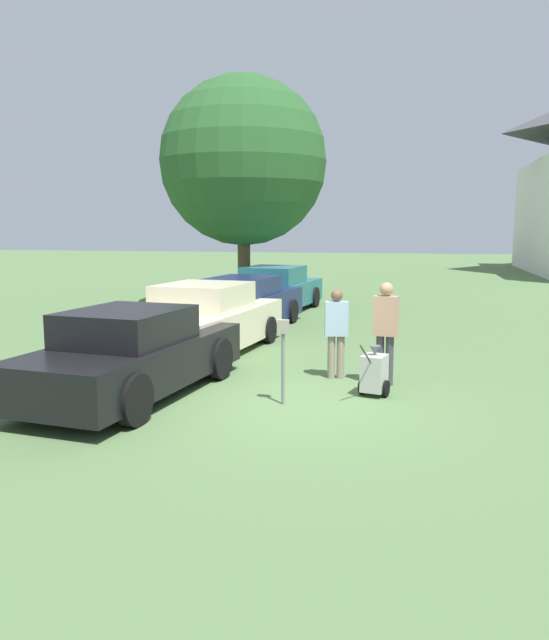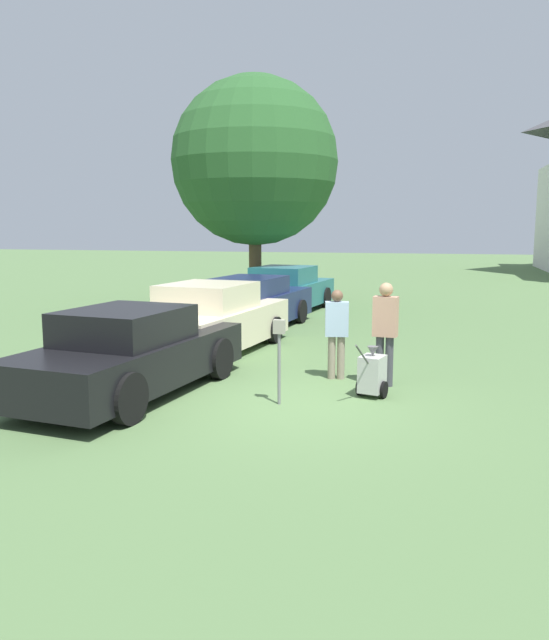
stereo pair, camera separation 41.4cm
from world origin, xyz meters
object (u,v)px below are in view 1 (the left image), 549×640
(parking_meter, at_px, (283,346))
(person_worker, at_px, (336,328))
(equipment_cart, at_px, (374,373))
(parked_car_black, at_px, (133,355))
(parked_car_cream, at_px, (207,321))
(person_supervisor, at_px, (385,326))
(parked_car_navy, at_px, (244,305))
(parked_car_teal, at_px, (275,291))

(parking_meter, relative_size, person_worker, 0.82)
(equipment_cart, bearing_deg, parking_meter, -135.02)
(parked_car_black, height_order, equipment_cart, parked_car_black)
(parked_car_black, relative_size, parking_meter, 3.61)
(parked_car_cream, bearing_deg, parking_meter, -49.20)
(person_worker, bearing_deg, person_supervisor, 150.33)
(parked_car_black, distance_m, parked_car_cream, 3.76)
(parked_car_black, bearing_deg, parking_meter, 7.28)
(parked_car_navy, bearing_deg, parking_meter, -63.13)
(person_worker, relative_size, person_supervisor, 0.90)
(person_worker, distance_m, person_supervisor, 0.96)
(parked_car_black, bearing_deg, parked_car_cream, 96.64)
(parked_car_cream, distance_m, person_supervisor, 4.58)
(parked_car_cream, bearing_deg, parked_car_navy, 96.64)
(parked_car_cream, height_order, parked_car_teal, parked_car_cream)
(parked_car_black, bearing_deg, parked_car_navy, 96.64)
(parked_car_teal, distance_m, equipment_cart, 10.65)
(parked_car_teal, height_order, equipment_cart, parked_car_teal)
(parking_meter, xyz_separation_m, person_worker, (0.60, 1.90, -0.01))
(parked_car_black, height_order, person_worker, person_worker)
(parked_car_teal, height_order, parking_meter, parked_car_teal)
(parked_car_teal, bearing_deg, equipment_cart, -61.85)
(parked_car_cream, bearing_deg, person_supervisor, -21.27)
(parked_car_black, distance_m, person_worker, 3.69)
(equipment_cart, bearing_deg, parked_car_black, -153.72)
(parking_meter, bearing_deg, person_worker, 72.47)
(parked_car_navy, relative_size, person_supervisor, 2.87)
(parked_car_navy, xyz_separation_m, person_worker, (3.13, -4.98, 0.25))
(parked_car_teal, distance_m, person_supervisor, 9.99)
(parked_car_teal, bearing_deg, person_worker, -63.82)
(parked_car_teal, bearing_deg, parked_car_navy, -83.35)
(person_worker, bearing_deg, parked_car_teal, -81.69)
(parked_car_black, relative_size, person_supervisor, 2.67)
(parked_car_navy, height_order, parked_car_teal, parked_car_teal)
(parked_car_cream, height_order, person_supervisor, person_supervisor)
(parked_car_cream, xyz_separation_m, equipment_cart, (3.90, -2.91, -0.32))
(parking_meter, height_order, person_supervisor, person_supervisor)
(parked_car_cream, relative_size, person_supervisor, 2.66)
(person_worker, xyz_separation_m, equipment_cart, (0.77, -1.08, -0.55))
(parked_car_navy, bearing_deg, equipment_cart, -50.55)
(parking_meter, bearing_deg, parked_car_black, -179.36)
(person_worker, height_order, person_supervisor, person_supervisor)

